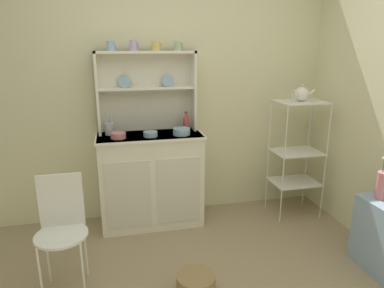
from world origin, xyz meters
TOP-DOWN VIEW (x-y plane):
  - wall_back at (0.00, 1.62)m, footprint 3.84×0.05m
  - hutch_cabinet at (-0.24, 1.37)m, footprint 0.99×0.45m
  - hutch_shelf_unit at (-0.24, 1.53)m, footprint 0.93×0.18m
  - bakers_rack at (1.24, 1.25)m, footprint 0.47×0.36m
  - wire_chair at (-0.95, 0.55)m, footprint 0.36×0.36m
  - floor_basket at (-0.05, 0.25)m, footprint 0.28×0.28m
  - cup_sky_0 at (-0.54, 1.49)m, footprint 0.09×0.07m
  - cup_lilac_1 at (-0.34, 1.49)m, footprint 0.08×0.07m
  - cup_gold_2 at (-0.14, 1.49)m, footprint 0.09×0.08m
  - cup_sage_3 at (0.07, 1.49)m, footprint 0.08×0.07m
  - bowl_mixing_large at (-0.52, 1.29)m, footprint 0.14×0.14m
  - bowl_floral_medium at (-0.24, 1.29)m, footprint 0.13×0.13m
  - bowl_cream_small at (0.05, 1.29)m, footprint 0.16×0.16m
  - jam_bottle at (0.13, 1.45)m, footprint 0.06×0.06m
  - utensil_jar at (-0.60, 1.45)m, footprint 0.08×0.08m
  - porcelain_teapot at (1.24, 1.25)m, footprint 0.23×0.14m
  - flower_vase at (1.44, 0.31)m, footprint 0.10×0.10m

SIDE VIEW (x-z plane):
  - floor_basket at x=-0.05m, z-range 0.00..0.15m
  - hutch_cabinet at x=-0.24m, z-range 0.01..0.92m
  - wire_chair at x=-0.95m, z-range 0.09..0.94m
  - flower_vase at x=1.44m, z-range 0.50..0.86m
  - bakers_rack at x=1.24m, z-range 0.15..1.34m
  - bowl_floral_medium at x=-0.24m, z-range 0.91..0.96m
  - bowl_mixing_large at x=-0.52m, z-range 0.91..0.96m
  - bowl_cream_small at x=0.05m, z-range 0.91..0.97m
  - utensil_jar at x=-0.60m, z-range 0.85..1.09m
  - jam_bottle at x=0.13m, z-range 0.89..1.08m
  - wall_back at x=0.00m, z-range 0.00..2.50m
  - porcelain_teapot at x=1.24m, z-range 1.18..1.34m
  - hutch_shelf_unit at x=-0.24m, z-range 0.97..1.73m
  - cup_gold_2 at x=-0.14m, z-range 1.67..1.75m
  - cup_sky_0 at x=-0.54m, z-range 1.67..1.75m
  - cup_sage_3 at x=0.07m, z-range 1.67..1.75m
  - cup_lilac_1 at x=-0.34m, z-range 1.67..1.76m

